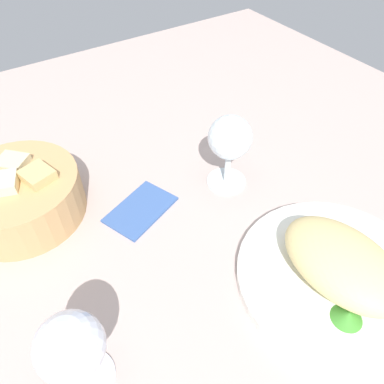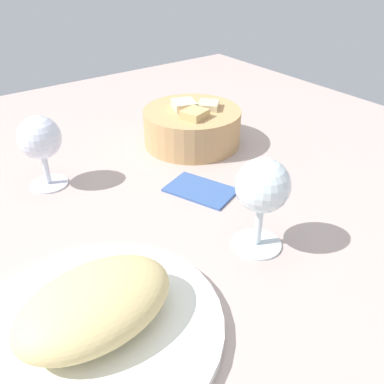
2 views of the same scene
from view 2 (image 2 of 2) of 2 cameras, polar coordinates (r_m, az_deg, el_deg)
ground_plane at (r=62.90cm, az=-4.79°, el=-4.18°), size 140.00×140.00×2.00cm
plate at (r=47.17cm, az=-12.71°, el=-17.81°), size 26.68×26.68×1.40cm
omelette at (r=44.59cm, az=-13.25°, el=-14.92°), size 17.80×12.46×5.59cm
lettuce_garnish at (r=47.98cm, az=-20.42°, el=-15.88°), size 3.92×3.92×1.40cm
bread_basket at (r=82.57cm, az=0.03°, el=9.14°), size 19.16×19.16×8.63cm
wine_glass_near at (r=52.50cm, az=9.71°, el=0.22°), size 7.08×7.08×13.08cm
wine_glass_far at (r=70.38cm, az=-20.28°, el=6.62°), size 6.98×6.98×12.19cm
folded_napkin at (r=67.93cm, az=1.19°, el=0.42°), size 10.55×12.80×0.80cm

